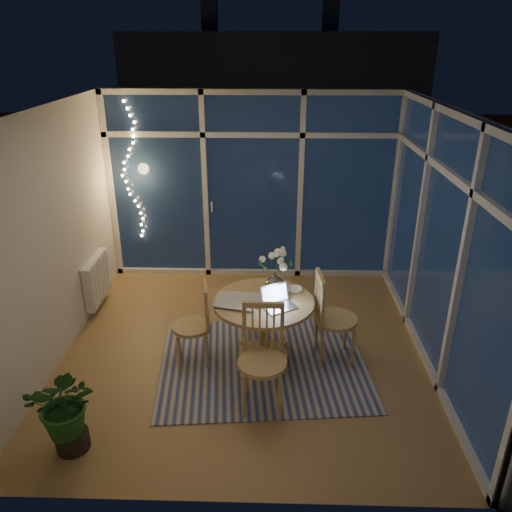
{
  "coord_description": "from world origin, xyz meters",
  "views": [
    {
      "loc": [
        0.24,
        -4.68,
        3.22
      ],
      "look_at": [
        0.09,
        0.25,
        1.04
      ],
      "focal_mm": 35.0,
      "sensor_mm": 36.0,
      "label": 1
    }
  ],
  "objects_px": {
    "chair_right": "(336,317)",
    "chair_front": "(262,360)",
    "laptop": "(280,298)",
    "flower_vase": "(274,282)",
    "chair_left": "(191,325)",
    "potted_plant": "(67,412)",
    "dining_table": "(263,330)"
  },
  "relations": [
    {
      "from": "dining_table",
      "to": "flower_vase",
      "type": "bearing_deg",
      "value": 64.09
    },
    {
      "from": "chair_right",
      "to": "potted_plant",
      "type": "relative_size",
      "value": 1.36
    },
    {
      "from": "chair_front",
      "to": "laptop",
      "type": "bearing_deg",
      "value": 76.3
    },
    {
      "from": "flower_vase",
      "to": "potted_plant",
      "type": "relative_size",
      "value": 0.28
    },
    {
      "from": "chair_left",
      "to": "chair_front",
      "type": "height_order",
      "value": "chair_front"
    },
    {
      "from": "potted_plant",
      "to": "chair_front",
      "type": "bearing_deg",
      "value": 19.72
    },
    {
      "from": "chair_right",
      "to": "laptop",
      "type": "bearing_deg",
      "value": 99.88
    },
    {
      "from": "chair_front",
      "to": "potted_plant",
      "type": "height_order",
      "value": "chair_front"
    },
    {
      "from": "chair_front",
      "to": "potted_plant",
      "type": "relative_size",
      "value": 1.36
    },
    {
      "from": "chair_left",
      "to": "potted_plant",
      "type": "height_order",
      "value": "chair_left"
    },
    {
      "from": "chair_front",
      "to": "chair_left",
      "type": "bearing_deg",
      "value": 139.03
    },
    {
      "from": "chair_right",
      "to": "flower_vase",
      "type": "height_order",
      "value": "chair_right"
    },
    {
      "from": "chair_right",
      "to": "laptop",
      "type": "xyz_separation_m",
      "value": [
        -0.59,
        -0.16,
        0.31
      ]
    },
    {
      "from": "chair_right",
      "to": "laptop",
      "type": "distance_m",
      "value": 0.69
    },
    {
      "from": "chair_left",
      "to": "chair_front",
      "type": "xyz_separation_m",
      "value": [
        0.75,
        -0.68,
        0.06
      ]
    },
    {
      "from": "dining_table",
      "to": "potted_plant",
      "type": "height_order",
      "value": "potted_plant"
    },
    {
      "from": "laptop",
      "to": "potted_plant",
      "type": "relative_size",
      "value": 0.41
    },
    {
      "from": "laptop",
      "to": "flower_vase",
      "type": "xyz_separation_m",
      "value": [
        -0.05,
        0.37,
        -0.01
      ]
    },
    {
      "from": "dining_table",
      "to": "potted_plant",
      "type": "xyz_separation_m",
      "value": [
        -1.6,
        -1.33,
        0.02
      ]
    },
    {
      "from": "flower_vase",
      "to": "chair_right",
      "type": "bearing_deg",
      "value": -18.13
    },
    {
      "from": "laptop",
      "to": "chair_left",
      "type": "bearing_deg",
      "value": 146.71
    },
    {
      "from": "flower_vase",
      "to": "laptop",
      "type": "bearing_deg",
      "value": -81.77
    },
    {
      "from": "chair_right",
      "to": "chair_front",
      "type": "xyz_separation_m",
      "value": [
        -0.76,
        -0.78,
        -0.0
      ]
    },
    {
      "from": "dining_table",
      "to": "chair_front",
      "type": "distance_m",
      "value": 0.78
    },
    {
      "from": "flower_vase",
      "to": "potted_plant",
      "type": "distance_m",
      "value": 2.36
    },
    {
      "from": "dining_table",
      "to": "chair_left",
      "type": "height_order",
      "value": "chair_left"
    },
    {
      "from": "flower_vase",
      "to": "potted_plant",
      "type": "bearing_deg",
      "value": -137.57
    },
    {
      "from": "chair_left",
      "to": "chair_right",
      "type": "distance_m",
      "value": 1.51
    },
    {
      "from": "dining_table",
      "to": "chair_right",
      "type": "bearing_deg",
      "value": 1.4
    },
    {
      "from": "chair_left",
      "to": "flower_vase",
      "type": "height_order",
      "value": "flower_vase"
    },
    {
      "from": "chair_front",
      "to": "flower_vase",
      "type": "xyz_separation_m",
      "value": [
        0.11,
        0.99,
        0.3
      ]
    },
    {
      "from": "laptop",
      "to": "dining_table",
      "type": "bearing_deg",
      "value": 110.18
    }
  ]
}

